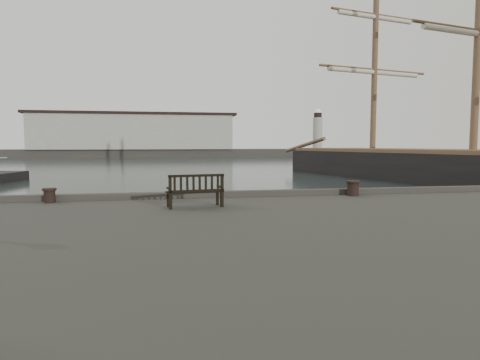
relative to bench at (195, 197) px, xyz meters
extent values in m
plane|color=black|center=(1.39, 2.10, -1.82)|extent=(400.00, 400.00, 0.00)
cube|color=#383530|center=(1.39, 94.10, -0.82)|extent=(140.00, 8.00, 2.00)
cube|color=#A3A297|center=(-6.61, 94.10, 4.18)|extent=(46.00, 9.00, 8.00)
cube|color=black|center=(-6.61, 94.10, 8.48)|extent=(48.00, 9.50, 0.60)
cylinder|color=#A3A297|center=(39.39, 94.10, 4.18)|extent=(2.40, 2.40, 8.00)
sphere|color=silver|center=(39.39, 94.10, 9.58)|extent=(1.61, 1.61, 1.61)
cube|color=black|center=(0.00, 0.02, 0.13)|extent=(1.48, 0.69, 0.04)
cube|color=black|center=(0.03, -0.18, 0.34)|extent=(1.42, 0.26, 0.43)
cube|color=black|center=(0.00, 0.02, -0.07)|extent=(1.38, 0.60, 0.39)
cylinder|color=black|center=(-3.85, 1.60, -0.06)|extent=(0.42, 0.42, 0.40)
cylinder|color=black|center=(5.03, 1.53, -0.03)|extent=(0.51, 0.51, 0.47)
cube|color=black|center=(22.91, 18.24, -1.41)|extent=(16.80, 41.50, 4.07)
cube|color=brown|center=(22.91, 18.24, 0.77)|extent=(16.22, 40.61, 0.30)
cylinder|color=brown|center=(20.43, 29.36, 12.26)|extent=(0.57, 0.57, 23.28)
camera|label=1|loc=(-0.89, -10.80, 1.33)|focal=32.00mm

